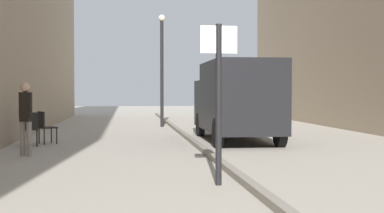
% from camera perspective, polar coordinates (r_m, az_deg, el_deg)
% --- Properties ---
extents(ground_plane, '(80.00, 80.00, 0.00)m').
position_cam_1_polar(ground_plane, '(13.89, -5.71, -4.62)').
color(ground_plane, '#A8A093').
extents(kerb_strip, '(0.16, 40.00, 0.12)m').
position_cam_1_polar(kerb_strip, '(14.01, 0.78, -4.31)').
color(kerb_strip, gray).
rests_on(kerb_strip, ground_plane).
extents(pedestrian_main_foreground, '(0.33, 0.26, 1.72)m').
position_cam_1_polar(pedestrian_main_foreground, '(12.88, -17.59, -0.75)').
color(pedestrian_main_foreground, gray).
rests_on(pedestrian_main_foreground, ground_plane).
extents(delivery_van, '(1.97, 5.26, 2.39)m').
position_cam_1_polar(delivery_van, '(16.00, 4.82, 0.81)').
color(delivery_van, black).
rests_on(delivery_van, ground_plane).
extents(street_sign_post, '(0.60, 0.10, 2.60)m').
position_cam_1_polar(street_sign_post, '(8.48, 2.90, 1.84)').
color(street_sign_post, black).
rests_on(street_sign_post, ground_plane).
extents(lamp_post, '(0.28, 0.28, 4.76)m').
position_cam_1_polar(lamp_post, '(22.41, -3.28, 4.75)').
color(lamp_post, black).
rests_on(lamp_post, ground_plane).
extents(cafe_chair_near_window, '(0.51, 0.51, 0.94)m').
position_cam_1_polar(cafe_chair_near_window, '(15.10, -17.18, -2.10)').
color(cafe_chair_near_window, black).
rests_on(cafe_chair_near_window, ground_plane).
extents(cafe_chair_by_doorway, '(0.60, 0.60, 0.94)m').
position_cam_1_polar(cafe_chair_by_doorway, '(15.69, -15.66, -1.95)').
color(cafe_chair_by_doorway, black).
rests_on(cafe_chair_by_doorway, ground_plane).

